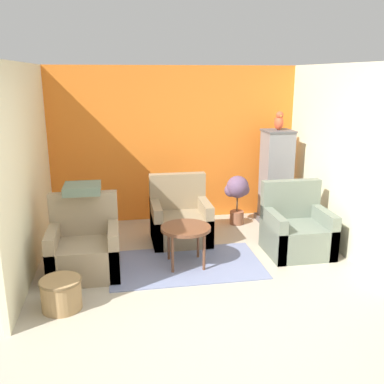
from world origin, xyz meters
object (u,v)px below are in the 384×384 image
(coffee_table, at_px, (186,231))
(armchair_right, at_px, (296,231))
(potted_plant, at_px, (237,192))
(parrot, at_px, (279,121))
(armchair_middle, at_px, (180,221))
(birdcage, at_px, (276,178))
(wicker_basket, at_px, (61,293))
(armchair_left, at_px, (85,250))

(coffee_table, height_order, armchair_right, armchair_right)
(potted_plant, bearing_deg, parrot, 0.02)
(coffee_table, distance_m, armchair_middle, 0.85)
(coffee_table, xyz_separation_m, birdcage, (1.68, 1.39, 0.27))
(birdcage, height_order, parrot, parrot)
(coffee_table, xyz_separation_m, wicker_basket, (-1.42, -0.80, -0.29))
(birdcage, height_order, potted_plant, birdcage)
(potted_plant, relative_size, wicker_basket, 1.87)
(birdcage, xyz_separation_m, parrot, (-0.00, 0.00, 0.90))
(coffee_table, xyz_separation_m, potted_plant, (1.05, 1.39, 0.07))
(birdcage, relative_size, parrot, 5.12)
(parrot, bearing_deg, armchair_right, -97.21)
(armchair_right, bearing_deg, wicker_basket, -162.06)
(armchair_left, distance_m, birdcage, 3.25)
(armchair_right, height_order, birdcage, birdcage)
(coffee_table, height_order, birdcage, birdcage)
(potted_plant, bearing_deg, birdcage, -0.20)
(armchair_left, bearing_deg, parrot, 25.44)
(armchair_middle, xyz_separation_m, wicker_basket, (-1.47, -1.63, -0.12))
(parrot, height_order, wicker_basket, parrot)
(armchair_left, relative_size, potted_plant, 1.19)
(wicker_basket, bearing_deg, armchair_middle, 47.92)
(coffee_table, distance_m, parrot, 2.48)
(armchair_right, distance_m, wicker_basket, 3.10)
(birdcage, xyz_separation_m, wicker_basket, (-3.10, -2.19, -0.56))
(armchair_left, relative_size, wicker_basket, 2.22)
(wicker_basket, bearing_deg, armchair_left, 76.64)
(armchair_right, relative_size, armchair_middle, 1.00)
(birdcage, bearing_deg, wicker_basket, -144.80)
(armchair_right, distance_m, armchair_middle, 1.62)
(armchair_middle, xyz_separation_m, potted_plant, (1.00, 0.56, 0.23))
(coffee_table, bearing_deg, parrot, 39.57)
(birdcage, relative_size, wicker_basket, 3.54)
(armchair_left, height_order, parrot, parrot)
(potted_plant, bearing_deg, wicker_basket, -138.44)
(armchair_left, xyz_separation_m, birdcage, (2.91, 1.38, 0.43))
(potted_plant, height_order, wicker_basket, potted_plant)
(birdcage, bearing_deg, coffee_table, -140.48)
(armchair_middle, distance_m, wicker_basket, 2.20)
(coffee_table, height_order, parrot, parrot)
(armchair_left, xyz_separation_m, potted_plant, (2.28, 1.38, 0.23))
(coffee_table, relative_size, parrot, 2.12)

